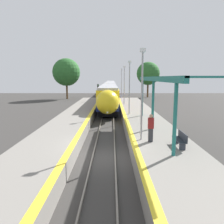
{
  "coord_description": "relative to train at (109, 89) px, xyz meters",
  "views": [
    {
      "loc": [
        0.52,
        -13.28,
        5.12
      ],
      "look_at": [
        0.6,
        5.45,
        2.16
      ],
      "focal_mm": 35.0,
      "sensor_mm": 36.0,
      "label": 1
    }
  ],
  "objects": [
    {
      "name": "platform_left",
      "position": [
        -3.6,
        -44.19,
        -1.72
      ],
      "size": [
        3.75,
        64.0,
        1.01
      ],
      "color": "gray",
      "rests_on": "ground_plane"
    },
    {
      "name": "lamppost_far",
      "position": [
        2.47,
        -22.54,
        2.16
      ],
      "size": [
        0.36,
        0.2,
        5.95
      ],
      "color": "#9E9EA3",
      "rests_on": "platform_right"
    },
    {
      "name": "background_tree_right",
      "position": [
        9.92,
        0.05,
        3.95
      ],
      "size": [
        5.97,
        5.97,
        9.18
      ],
      "color": "brown",
      "rests_on": "ground_plane"
    },
    {
      "name": "platform_right",
      "position": [
        3.77,
        -44.19,
        -1.72
      ],
      "size": [
        4.1,
        64.0,
        1.01
      ],
      "color": "gray",
      "rests_on": "ground_plane"
    },
    {
      "name": "person_waiting",
      "position": [
        3.02,
        -43.78,
        -0.26
      ],
      "size": [
        0.36,
        0.24,
        1.81
      ],
      "color": "#333338",
      "rests_on": "platform_right"
    },
    {
      "name": "ground_plane",
      "position": [
        0.0,
        -44.19,
        -2.22
      ],
      "size": [
        120.0,
        120.0,
        0.0
      ],
      "primitive_type": "plane",
      "color": "#383533"
    },
    {
      "name": "platform_bench",
      "position": [
        4.64,
        -44.83,
        -0.74
      ],
      "size": [
        0.44,
        1.68,
        0.89
      ],
      "color": "#2D333D",
      "rests_on": "platform_right"
    },
    {
      "name": "train",
      "position": [
        0.0,
        0.0,
        0.0
      ],
      "size": [
        2.87,
        67.22,
        3.88
      ],
      "color": "black",
      "rests_on": "ground_plane"
    },
    {
      "name": "railway_signal",
      "position": [
        -1.98,
        -18.27,
        0.23
      ],
      "size": [
        0.28,
        0.28,
        3.98
      ],
      "color": "#59595E",
      "rests_on": "ground_plane"
    },
    {
      "name": "rail_left",
      "position": [
        -0.72,
        -44.19,
        -2.15
      ],
      "size": [
        0.08,
        90.0,
        0.15
      ],
      "primitive_type": "cube",
      "color": "slate",
      "rests_on": "ground_plane"
    },
    {
      "name": "background_tree_left",
      "position": [
        -10.42,
        -4.4,
        4.19
      ],
      "size": [
        6.55,
        6.55,
        9.7
      ],
      "color": "brown",
      "rests_on": "ground_plane"
    },
    {
      "name": "rail_right",
      "position": [
        0.72,
        -44.19,
        -2.15
      ],
      "size": [
        0.08,
        90.0,
        0.15
      ],
      "primitive_type": "cube",
      "color": "slate",
      "rests_on": "ground_plane"
    },
    {
      "name": "lamppost_farthest",
      "position": [
        2.47,
        -12.18,
        2.16
      ],
      "size": [
        0.36,
        0.2,
        5.95
      ],
      "color": "#9E9EA3",
      "rests_on": "platform_right"
    },
    {
      "name": "lamppost_near",
      "position": [
        2.47,
        -43.27,
        2.16
      ],
      "size": [
        0.36,
        0.2,
        5.95
      ],
      "color": "#9E9EA3",
      "rests_on": "platform_right"
    },
    {
      "name": "station_canopy",
      "position": [
        4.37,
        -40.12,
        2.68
      ],
      "size": [
        2.02,
        15.4,
        4.2
      ],
      "color": "#1E6B66",
      "rests_on": "platform_right"
    },
    {
      "name": "lamppost_mid",
      "position": [
        2.47,
        -32.9,
        2.16
      ],
      "size": [
        0.36,
        0.2,
        5.95
      ],
      "color": "#9E9EA3",
      "rests_on": "platform_right"
    }
  ]
}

